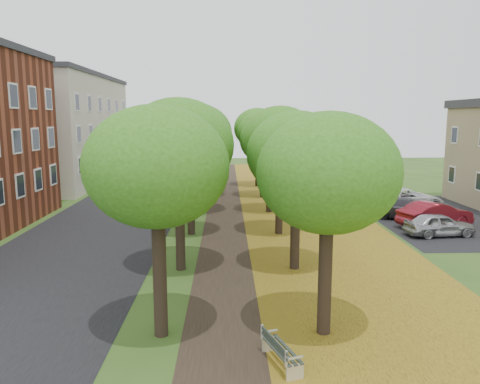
{
  "coord_description": "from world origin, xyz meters",
  "views": [
    {
      "loc": [
        -0.26,
        -12.98,
        6.35
      ],
      "look_at": [
        0.43,
        10.92,
        2.5
      ],
      "focal_mm": 35.0,
      "sensor_mm": 36.0,
      "label": 1
    }
  ],
  "objects": [
    {
      "name": "tree_row_west",
      "position": [
        -2.2,
        15.0,
        5.0
      ],
      "size": [
        4.31,
        34.31,
        6.86
      ],
      "color": "black",
      "rests_on": "ground"
    },
    {
      "name": "car_grey",
      "position": [
        11.0,
        15.5,
        0.67
      ],
      "size": [
        4.99,
        3.55,
        1.34
      ],
      "primitive_type": "imported",
      "rotation": [
        0.0,
        0.0,
        1.17
      ],
      "color": "#2F2F33",
      "rests_on": "ground"
    },
    {
      "name": "car_red",
      "position": [
        11.85,
        13.27,
        0.74
      ],
      "size": [
        4.76,
        3.0,
        1.48
      ],
      "primitive_type": "imported",
      "rotation": [
        0.0,
        0.0,
        1.92
      ],
      "color": "maroon",
      "rests_on": "ground"
    },
    {
      "name": "car_silver",
      "position": [
        11.19,
        11.24,
        0.63
      ],
      "size": [
        3.85,
        1.91,
        1.26
      ],
      "primitive_type": "imported",
      "rotation": [
        0.0,
        0.0,
        1.69
      ],
      "color": "#A5A6AA",
      "rests_on": "ground"
    },
    {
      "name": "leaf_verge",
      "position": [
        5.0,
        15.0,
        0.01
      ],
      "size": [
        7.5,
        70.0,
        0.01
      ],
      "primitive_type": "cube",
      "color": "olive",
      "rests_on": "ground"
    },
    {
      "name": "ground",
      "position": [
        0.0,
        0.0,
        0.0
      ],
      "size": [
        120.0,
        120.0,
        0.0
      ],
      "primitive_type": "plane",
      "color": "#2D4C19",
      "rests_on": "ground"
    },
    {
      "name": "footpath",
      "position": [
        0.0,
        15.0,
        0.0
      ],
      "size": [
        3.2,
        70.0,
        0.01
      ],
      "primitive_type": "cube",
      "color": "black",
      "rests_on": "ground"
    },
    {
      "name": "car_white",
      "position": [
        12.23,
        18.77,
        0.72
      ],
      "size": [
        5.53,
        3.24,
        1.45
      ],
      "primitive_type": "imported",
      "rotation": [
        0.0,
        0.0,
        1.74
      ],
      "color": "silver",
      "rests_on": "ground"
    },
    {
      "name": "bench",
      "position": [
        1.09,
        -1.8,
        0.41
      ],
      "size": [
        0.97,
        1.73,
        0.79
      ],
      "rotation": [
        0.0,
        0.0,
        1.89
      ],
      "color": "#29332B",
      "rests_on": "ground"
    },
    {
      "name": "parking_lot",
      "position": [
        13.5,
        16.0,
        0.0
      ],
      "size": [
        9.0,
        16.0,
        0.01
      ],
      "primitive_type": "cube",
      "color": "black",
      "rests_on": "ground"
    },
    {
      "name": "tree_row_east",
      "position": [
        2.6,
        15.0,
        5.0
      ],
      "size": [
        4.31,
        34.31,
        6.86
      ],
      "color": "black",
      "rests_on": "ground"
    },
    {
      "name": "building_cream",
      "position": [
        -17.0,
        33.0,
        5.21
      ],
      "size": [
        10.3,
        20.3,
        10.4
      ],
      "color": "beige",
      "rests_on": "ground"
    },
    {
      "name": "street_asphalt",
      "position": [
        -7.5,
        15.0,
        0.0
      ],
      "size": [
        8.0,
        70.0,
        0.01
      ],
      "primitive_type": "cube",
      "color": "black",
      "rests_on": "ground"
    }
  ]
}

